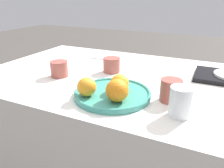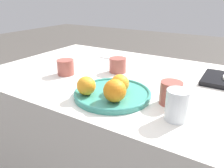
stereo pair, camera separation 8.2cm
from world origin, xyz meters
TOP-DOWN VIEW (x-y plane):
  - table at (0.00, 0.00)m, footprint 1.48×0.86m
  - fruit_platter at (-0.00, -0.23)m, footprint 0.30×0.30m
  - orange_0 at (0.02, -0.21)m, footprint 0.07×0.07m
  - orange_1 at (-0.07, -0.30)m, footprint 0.07×0.07m
  - orange_2 at (0.04, -0.29)m, footprint 0.08×0.08m
  - water_glass at (0.25, -0.27)m, footprint 0.07×0.07m
  - cup_0 at (-0.13, 0.03)m, footprint 0.08×0.08m
  - cup_1 at (0.21, -0.18)m, footprint 0.08×0.08m
  - cup_2 at (-0.32, -0.14)m, footprint 0.08×0.08m
  - napkin at (-0.30, 0.27)m, footprint 0.11×0.12m

SIDE VIEW (x-z plane):
  - table at x=0.00m, z-range 0.00..0.73m
  - napkin at x=-0.30m, z-range 0.73..0.74m
  - fruit_platter at x=0.00m, z-range 0.73..0.76m
  - cup_0 at x=-0.13m, z-range 0.73..0.81m
  - cup_2 at x=-0.32m, z-range 0.73..0.81m
  - cup_1 at x=0.21m, z-range 0.73..0.82m
  - water_glass at x=0.25m, z-range 0.73..0.83m
  - orange_0 at x=0.02m, z-range 0.75..0.82m
  - orange_1 at x=-0.07m, z-range 0.75..0.82m
  - orange_2 at x=0.04m, z-range 0.75..0.83m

